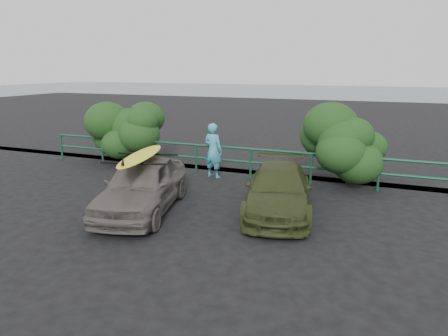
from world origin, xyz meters
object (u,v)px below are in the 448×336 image
Objects in this scene: sedan at (142,185)px; olive_vehicle at (278,190)px; surfboard at (141,156)px; guardrail at (223,161)px; man at (213,151)px.

sedan is 1.01× the size of olive_vehicle.
surfboard is at bearing 166.83° from sedan.
guardrail is 4.14m from surfboard.
surfboard is (-3.27, -1.22, 0.88)m from olive_vehicle.
olive_vehicle is 1.40× the size of surfboard.
sedan is 3.69m from man.
guardrail is at bearing 121.89° from olive_vehicle.
guardrail is 0.56m from man.
surfboard is at bearing -99.35° from guardrail.
sedan reaches higher than guardrail.
olive_vehicle is at bearing -46.50° from guardrail.
guardrail is 7.57× the size of man.
guardrail is 4.93× the size of surfboard.
surfboard is (-0.65, -3.98, 0.94)m from guardrail.
man is at bearing 127.67° from olive_vehicle.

